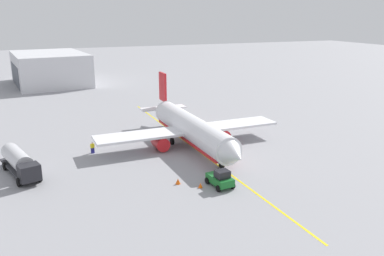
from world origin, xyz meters
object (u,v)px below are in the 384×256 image
(refueling_worker, at_px, (92,148))
(fuel_tanker, at_px, (20,162))
(airplane, at_px, (191,129))
(pushback_tug, at_px, (220,179))
(safety_cone_wingtip, at_px, (178,181))
(safety_cone_nose, at_px, (200,185))

(refueling_worker, bearing_deg, fuel_tanker, -63.72)
(airplane, distance_m, refueling_worker, 15.33)
(pushback_tug, bearing_deg, refueling_worker, -145.53)
(refueling_worker, height_order, safety_cone_wingtip, refueling_worker)
(airplane, bearing_deg, fuel_tanker, -83.80)
(refueling_worker, bearing_deg, safety_cone_nose, 29.85)
(pushback_tug, relative_size, safety_cone_nose, 6.27)
(fuel_tanker, relative_size, refueling_worker, 6.34)
(airplane, height_order, fuel_tanker, airplane)
(fuel_tanker, relative_size, pushback_tug, 2.86)
(safety_cone_nose, height_order, safety_cone_wingtip, safety_cone_wingtip)
(airplane, xyz_separation_m, safety_cone_wingtip, (13.29, -7.10, -2.42))
(airplane, height_order, safety_cone_wingtip, airplane)
(airplane, xyz_separation_m, safety_cone_nose, (15.33, -4.97, -2.47))
(fuel_tanker, bearing_deg, airplane, 96.20)
(fuel_tanker, distance_m, refueling_worker, 11.17)
(pushback_tug, relative_size, safety_cone_wingtip, 5.39)
(airplane, distance_m, pushback_tug, 16.22)
(airplane, relative_size, safety_cone_nose, 52.61)
(fuel_tanker, xyz_separation_m, safety_cone_wingtip, (10.57, 17.92, -1.38))
(fuel_tanker, relative_size, safety_cone_wingtip, 15.45)
(pushback_tug, distance_m, safety_cone_wingtip, 5.25)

